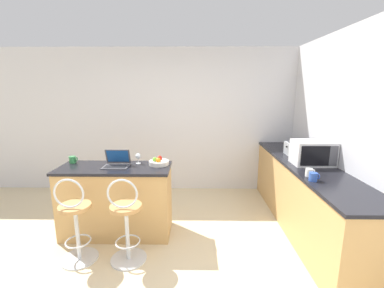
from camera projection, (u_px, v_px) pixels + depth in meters
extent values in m
plane|color=beige|center=(150.00, 270.00, 2.72)|extent=(20.00, 20.00, 0.00)
cube|color=silver|center=(169.00, 121.00, 4.72)|extent=(12.00, 0.06, 2.60)
cube|color=tan|center=(117.00, 202.00, 3.35)|extent=(1.38, 0.54, 0.88)
cube|color=black|center=(115.00, 168.00, 3.25)|extent=(1.41, 0.57, 0.03)
cube|color=tan|center=(305.00, 197.00, 3.48)|extent=(0.59, 2.80, 0.88)
cube|color=black|center=(308.00, 165.00, 3.38)|extent=(0.62, 2.83, 0.03)
cylinder|color=silver|center=(80.00, 258.00, 2.90)|extent=(0.40, 0.40, 0.02)
cylinder|color=silver|center=(77.00, 233.00, 2.83)|extent=(0.04, 0.04, 0.62)
torus|color=silver|center=(78.00, 241.00, 2.85)|extent=(0.28, 0.28, 0.02)
cylinder|color=#B7844C|center=(75.00, 207.00, 2.77)|extent=(0.34, 0.34, 0.04)
torus|color=silver|center=(69.00, 194.00, 2.64)|extent=(0.32, 0.02, 0.32)
cylinder|color=silver|center=(129.00, 259.00, 2.89)|extent=(0.40, 0.40, 0.02)
cylinder|color=silver|center=(127.00, 234.00, 2.83)|extent=(0.04, 0.04, 0.62)
torus|color=silver|center=(128.00, 242.00, 2.85)|extent=(0.28, 0.28, 0.02)
cylinder|color=#B7844C|center=(126.00, 207.00, 2.76)|extent=(0.34, 0.34, 0.04)
torus|color=silver|center=(122.00, 194.00, 2.63)|extent=(0.32, 0.02, 0.32)
cube|color=#47474C|center=(116.00, 167.00, 3.23)|extent=(0.32, 0.21, 0.01)
cube|color=black|center=(115.00, 167.00, 3.21)|extent=(0.27, 0.11, 0.00)
cube|color=#47474C|center=(118.00, 156.00, 3.32)|extent=(0.32, 0.07, 0.19)
cube|color=#19478C|center=(118.00, 156.00, 3.31)|extent=(0.28, 0.05, 0.16)
cube|color=silver|center=(313.00, 153.00, 3.32)|extent=(0.50, 0.33, 0.31)
cube|color=black|center=(315.00, 156.00, 3.16)|extent=(0.35, 0.01, 0.25)
cube|color=#4C4C51|center=(333.00, 156.00, 3.15)|extent=(0.10, 0.01, 0.25)
cube|color=#9EA3A8|center=(293.00, 149.00, 3.79)|extent=(0.19, 0.30, 0.19)
cube|color=black|center=(291.00, 143.00, 3.77)|extent=(0.04, 0.21, 0.00)
cube|color=black|center=(296.00, 143.00, 3.77)|extent=(0.04, 0.21, 0.00)
cube|color=black|center=(287.00, 147.00, 3.78)|extent=(0.02, 0.02, 0.02)
cylinder|color=#2D51AD|center=(313.00, 177.00, 2.74)|extent=(0.09, 0.09, 0.09)
torus|color=#2D51AD|center=(318.00, 176.00, 2.73)|extent=(0.01, 0.06, 0.06)
cylinder|color=white|center=(309.00, 172.00, 2.88)|extent=(0.08, 0.08, 0.09)
torus|color=white|center=(314.00, 172.00, 2.88)|extent=(0.01, 0.06, 0.06)
cylinder|color=silver|center=(138.00, 163.00, 3.39)|extent=(0.06, 0.06, 0.00)
cylinder|color=silver|center=(138.00, 161.00, 3.38)|extent=(0.01, 0.01, 0.07)
sphere|color=silver|center=(138.00, 156.00, 3.36)|extent=(0.07, 0.07, 0.07)
cylinder|color=#338447|center=(72.00, 160.00, 3.41)|extent=(0.09, 0.09, 0.09)
torus|color=#338447|center=(77.00, 159.00, 3.41)|extent=(0.01, 0.06, 0.06)
cylinder|color=silver|center=(159.00, 163.00, 3.33)|extent=(0.26, 0.26, 0.05)
sphere|color=red|center=(160.00, 158.00, 3.37)|extent=(0.07, 0.07, 0.07)
sphere|color=orange|center=(158.00, 160.00, 3.27)|extent=(0.07, 0.07, 0.07)
sphere|color=#66B233|center=(155.00, 160.00, 3.30)|extent=(0.06, 0.06, 0.06)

